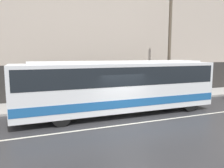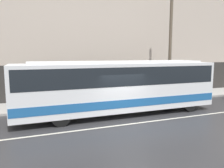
# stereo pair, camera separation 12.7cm
# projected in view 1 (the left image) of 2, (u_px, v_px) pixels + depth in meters

# --- Properties ---
(ground_plane) EXTENTS (60.00, 60.00, 0.00)m
(ground_plane) POSITION_uv_depth(u_px,v_px,m) (129.00, 124.00, 11.25)
(ground_plane) COLOR #2D2D30
(sidewalk) EXTENTS (60.00, 3.16, 0.14)m
(sidewalk) POSITION_uv_depth(u_px,v_px,m) (97.00, 102.00, 16.38)
(sidewalk) COLOR #A09E99
(sidewalk) RESTS_ON ground_plane
(building_facade) EXTENTS (60.00, 0.35, 13.33)m
(building_facade) POSITION_uv_depth(u_px,v_px,m) (89.00, 18.00, 17.13)
(building_facade) COLOR #B7A899
(building_facade) RESTS_ON ground_plane
(lane_stripe) EXTENTS (54.00, 0.14, 0.01)m
(lane_stripe) POSITION_uv_depth(u_px,v_px,m) (129.00, 124.00, 11.25)
(lane_stripe) COLOR beige
(lane_stripe) RESTS_ON ground_plane
(transit_bus) EXTENTS (12.04, 2.56, 3.19)m
(transit_bus) POSITION_uv_depth(u_px,v_px,m) (119.00, 84.00, 13.01)
(transit_bus) COLOR white
(transit_bus) RESTS_ON ground_plane
(utility_pole_near) EXTENTS (0.24, 0.24, 8.44)m
(utility_pole_near) POSITION_uv_depth(u_px,v_px,m) (169.00, 44.00, 17.10)
(utility_pole_near) COLOR brown
(utility_pole_near) RESTS_ON sidewalk
(pedestrian_waiting) EXTENTS (0.36, 0.36, 1.71)m
(pedestrian_waiting) POSITION_uv_depth(u_px,v_px,m) (103.00, 88.00, 17.51)
(pedestrian_waiting) COLOR #333338
(pedestrian_waiting) RESTS_ON sidewalk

